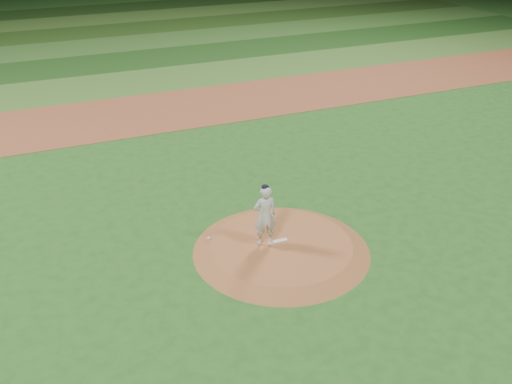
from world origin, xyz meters
The scene contains 12 objects.
ground centered at (0.00, 0.00, 0.00)m, with size 120.00×120.00×0.00m, color #265D1E.
infield_dirt_band centered at (0.00, 14.00, 0.01)m, with size 70.00×6.00×0.02m, color brown.
outfield_stripe_0 centered at (0.00, 19.50, 0.01)m, with size 70.00×5.00×0.02m, color #407229.
outfield_stripe_1 centered at (0.00, 24.50, 0.01)m, with size 70.00×5.00×0.02m, color #1D4817.
outfield_stripe_2 centered at (0.00, 29.50, 0.01)m, with size 70.00×5.00×0.02m, color #356926.
outfield_stripe_3 centered at (0.00, 34.50, 0.01)m, with size 70.00×5.00×0.02m, color #254917.
outfield_stripe_4 centered at (0.00, 39.50, 0.01)m, with size 70.00×5.00×0.02m, color #3C6D27.
outfield_stripe_5 centered at (0.00, 44.50, 0.01)m, with size 70.00×5.00×0.02m, color #1C3F14.
pitchers_mound centered at (0.00, 0.00, 0.12)m, with size 5.50×5.50×0.25m, color #A56033.
pitching_rubber centered at (-0.05, 0.16, 0.27)m, with size 0.63×0.16×0.03m, color silver.
rosin_bag centered at (-1.97, 1.16, 0.28)m, with size 0.11×0.11×0.06m, color silver.
pitcher_on_mound centered at (-0.46, 0.23, 1.25)m, with size 0.75×0.52×2.04m.
Camera 1 is at (-6.55, -13.36, 9.88)m, focal length 40.00 mm.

